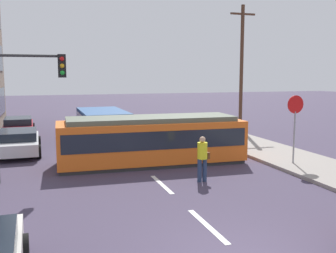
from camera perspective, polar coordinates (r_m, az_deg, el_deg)
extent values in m
plane|color=#41384E|center=(17.67, -4.79, -5.06)|extent=(120.00, 120.00, 0.00)
cube|color=gray|center=(17.12, 21.47, -5.74)|extent=(3.20, 36.00, 0.14)
cube|color=silver|center=(10.38, 5.81, -14.32)|extent=(0.16, 2.40, 0.01)
cube|color=silver|center=(13.93, -0.94, -8.51)|extent=(0.16, 2.40, 0.01)
cube|color=silver|center=(22.78, -7.88, -2.21)|extent=(0.16, 2.40, 0.01)
cube|color=silver|center=(28.64, -10.03, -0.23)|extent=(0.16, 2.40, 0.01)
cube|color=orange|center=(16.96, -2.45, -2.09)|extent=(8.11, 2.82, 1.72)
cube|color=#2D2D2D|center=(17.14, -2.43, -5.18)|extent=(7.95, 2.69, 0.15)
cube|color=#575F4F|center=(16.82, -2.47, 1.14)|extent=(7.30, 2.41, 0.20)
cube|color=#1E232D|center=(16.93, -2.46, -1.40)|extent=(7.79, 2.85, 0.76)
cube|color=#274D84|center=(23.13, -9.59, 0.51)|extent=(2.55, 5.31, 1.49)
cube|color=black|center=(20.57, -8.45, 0.28)|extent=(2.25, 0.14, 0.90)
cube|color=black|center=(23.10, -9.60, 1.17)|extent=(2.58, 4.52, 0.60)
cylinder|color=black|center=(21.56, -8.84, -1.59)|extent=(2.56, 0.92, 0.90)
cylinder|color=black|center=(24.87, -10.18, -0.39)|extent=(2.56, 0.92, 0.90)
cylinder|color=navy|center=(14.19, 4.67, -6.47)|extent=(0.16, 0.16, 0.85)
cylinder|color=navy|center=(14.27, 5.42, -6.40)|extent=(0.16, 0.16, 0.85)
cylinder|color=yellow|center=(14.07, 5.08, -3.57)|extent=(0.36, 0.36, 0.60)
sphere|color=tan|center=(13.99, 5.10, -1.92)|extent=(0.22, 0.22, 0.22)
cube|color=brown|center=(14.24, 5.81, -4.26)|extent=(0.15, 0.22, 0.24)
cylinder|color=black|center=(8.84, -20.52, -16.61)|extent=(0.24, 0.65, 0.64)
cube|color=silver|center=(20.41, -21.13, -2.35)|extent=(1.88, 4.54, 0.55)
cube|color=black|center=(20.19, -21.22, -1.10)|extent=(1.72, 2.50, 0.40)
cylinder|color=black|center=(21.85, -23.38, -2.36)|extent=(0.22, 0.64, 0.64)
cylinder|color=black|center=(21.76, -18.51, -2.16)|extent=(0.22, 0.64, 0.64)
cylinder|color=black|center=(19.08, -18.50, -3.50)|extent=(0.22, 0.64, 0.64)
cube|color=#A30F1D|center=(26.40, -21.13, -0.18)|extent=(1.85, 4.61, 0.55)
cube|color=black|center=(26.19, -21.19, 0.80)|extent=(1.66, 2.55, 0.40)
cylinder|color=black|center=(27.82, -22.83, -0.30)|extent=(0.24, 0.65, 0.64)
cylinder|color=black|center=(27.77, -19.27, -0.14)|extent=(0.24, 0.65, 0.64)
cylinder|color=black|center=(25.11, -23.16, -1.11)|extent=(0.24, 0.65, 0.64)
cylinder|color=black|center=(25.06, -19.21, -0.94)|extent=(0.24, 0.65, 0.64)
cylinder|color=gray|center=(17.25, 18.08, -1.53)|extent=(0.07, 0.07, 2.20)
cylinder|color=red|center=(17.09, 18.27, 3.11)|extent=(0.76, 0.04, 0.76)
cylinder|color=#333333|center=(14.76, -20.04, 9.77)|extent=(2.35, 0.10, 0.10)
cube|color=black|center=(14.76, -15.36, 8.60)|extent=(0.28, 0.24, 0.84)
sphere|color=red|center=(14.64, -15.36, 9.59)|extent=(0.16, 0.16, 0.16)
sphere|color=gold|center=(14.63, -15.33, 8.61)|extent=(0.16, 0.16, 0.16)
sphere|color=green|center=(14.63, -15.30, 7.63)|extent=(0.16, 0.16, 0.16)
cylinder|color=#503424|center=(27.07, 10.77, 8.31)|extent=(0.24, 0.24, 8.50)
cube|color=#503424|center=(27.36, 10.97, 15.96)|extent=(1.80, 0.12, 0.12)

